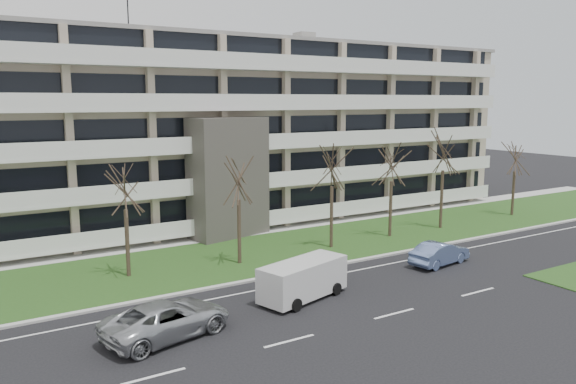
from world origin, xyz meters
TOP-DOWN VIEW (x-y plane):
  - ground at (0.00, 0.00)m, footprint 160.00×160.00m
  - grass_verge at (0.00, 13.00)m, footprint 90.00×10.00m
  - curb at (0.00, 8.00)m, footprint 90.00×0.35m
  - sidewalk at (0.00, 18.50)m, footprint 90.00×2.00m
  - lane_edge_line at (0.00, 6.50)m, footprint 90.00×0.12m
  - apartment_building at (-0.01, 25.32)m, footprint 60.50×15.10m
  - silver_pickup at (-10.31, 3.20)m, footprint 6.23×3.90m
  - blue_sedan at (8.07, 4.78)m, footprint 4.60×2.17m
  - white_van at (-2.56, 4.13)m, footprint 5.45×3.24m
  - tree_2 at (-9.38, 12.54)m, footprint 3.58×3.58m
  - tree_3 at (-2.62, 11.51)m, footprint 3.69×3.69m
  - tree_4 at (4.64, 11.67)m, footprint 3.89×3.89m
  - tree_5 at (10.31, 11.93)m, footprint 3.80×3.80m
  - tree_6 at (15.69, 11.92)m, footprint 4.22×4.22m
  - tree_7 at (25.06, 12.23)m, footprint 3.57×3.57m

SIDE VIEW (x-z plane):
  - ground at x=0.00m, z-range 0.00..0.00m
  - lane_edge_line at x=0.00m, z-range 0.00..0.01m
  - grass_verge at x=0.00m, z-range 0.00..0.06m
  - sidewalk at x=0.00m, z-range 0.00..0.08m
  - curb at x=0.00m, z-range 0.00..0.12m
  - blue_sedan at x=8.07m, z-range 0.00..1.46m
  - silver_pickup at x=-10.31m, z-range 0.00..1.61m
  - white_van at x=-2.56m, z-range 0.20..2.19m
  - tree_7 at x=25.06m, z-range 1.98..9.11m
  - tree_2 at x=-9.38m, z-range 1.99..9.15m
  - tree_3 at x=-2.62m, z-range 2.05..9.43m
  - tree_5 at x=10.31m, z-range 2.11..9.70m
  - tree_4 at x=4.64m, z-range 2.16..9.93m
  - tree_6 at x=15.69m, z-range 2.35..10.78m
  - apartment_building at x=-0.01m, z-range -1.76..16.99m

